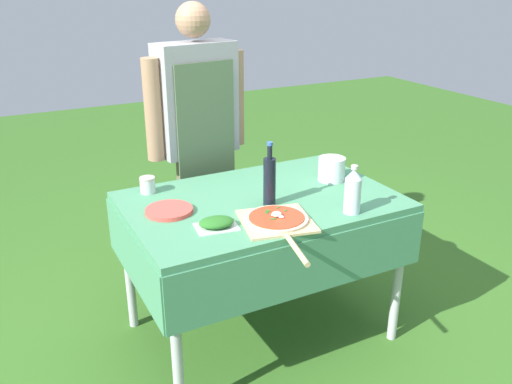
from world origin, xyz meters
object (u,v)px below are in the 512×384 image
(person_cook, at_px, (198,127))
(pizza_on_peel, at_px, (277,221))
(water_bottle, at_px, (353,191))
(herb_container, at_px, (216,223))
(plate_stack, at_px, (169,210))
(prep_table, at_px, (261,215))
(mixing_tub, at_px, (332,169))
(oil_bottle, at_px, (269,180))
(sauce_jar, at_px, (148,186))

(person_cook, height_order, pizza_on_peel, person_cook)
(water_bottle, bearing_deg, herb_container, 167.29)
(person_cook, height_order, plate_stack, person_cook)
(prep_table, xyz_separation_m, pizza_on_peel, (-0.07, -0.30, 0.11))
(pizza_on_peel, height_order, mixing_tub, mixing_tub)
(prep_table, relative_size, pizza_on_peel, 2.29)
(person_cook, distance_m, plate_stack, 0.80)
(person_cook, height_order, water_bottle, person_cook)
(pizza_on_peel, height_order, water_bottle, water_bottle)
(person_cook, height_order, oil_bottle, person_cook)
(pizza_on_peel, xyz_separation_m, oil_bottle, (0.07, 0.21, 0.11))
(prep_table, bearing_deg, sauce_jar, 145.08)
(herb_container, bearing_deg, plate_stack, 117.31)
(oil_bottle, distance_m, sauce_jar, 0.65)
(person_cook, height_order, herb_container, person_cook)
(herb_container, bearing_deg, person_cook, 72.82)
(oil_bottle, height_order, mixing_tub, oil_bottle)
(water_bottle, height_order, sauce_jar, water_bottle)
(herb_container, xyz_separation_m, plate_stack, (-0.13, 0.26, -0.01))
(water_bottle, bearing_deg, person_cook, 108.63)
(plate_stack, relative_size, sauce_jar, 2.69)
(plate_stack, bearing_deg, person_cook, 57.54)
(mixing_tub, distance_m, plate_stack, 0.94)
(herb_container, xyz_separation_m, mixing_tub, (0.80, 0.26, 0.04))
(person_cook, bearing_deg, oil_bottle, 86.42)
(herb_container, height_order, sauce_jar, sauce_jar)
(oil_bottle, xyz_separation_m, herb_container, (-0.33, -0.12, -0.10))
(person_cook, relative_size, water_bottle, 7.30)
(person_cook, relative_size, mixing_tub, 11.76)
(plate_stack, bearing_deg, pizza_on_peel, -41.29)
(oil_bottle, bearing_deg, prep_table, 88.93)
(pizza_on_peel, bearing_deg, sauce_jar, 135.36)
(water_bottle, height_order, plate_stack, water_bottle)
(oil_bottle, distance_m, herb_container, 0.37)
(prep_table, distance_m, herb_container, 0.41)
(mixing_tub, xyz_separation_m, plate_stack, (-0.94, -0.00, -0.05))
(pizza_on_peel, height_order, sauce_jar, sauce_jar)
(prep_table, distance_m, sauce_jar, 0.61)
(oil_bottle, bearing_deg, person_cook, 93.79)
(sauce_jar, bearing_deg, prep_table, -34.92)
(prep_table, relative_size, herb_container, 6.63)
(mixing_tub, bearing_deg, plate_stack, -179.88)
(water_bottle, relative_size, herb_container, 1.15)
(water_bottle, bearing_deg, prep_table, 130.58)
(pizza_on_peel, distance_m, mixing_tub, 0.65)
(person_cook, relative_size, plate_stack, 7.55)
(herb_container, distance_m, plate_stack, 0.29)
(sauce_jar, bearing_deg, plate_stack, -87.01)
(person_cook, distance_m, pizza_on_peel, 1.02)
(pizza_on_peel, relative_size, oil_bottle, 1.86)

